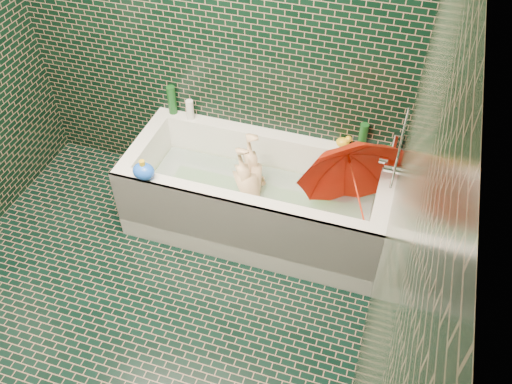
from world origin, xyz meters
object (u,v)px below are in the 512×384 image
(rubber_duck, at_px, (344,142))
(bathtub, at_px, (257,204))
(umbrella, at_px, (357,191))
(bath_toy, at_px, (144,171))
(child, at_px, (252,193))

(rubber_duck, bearing_deg, bathtub, -134.84)
(umbrella, distance_m, bath_toy, 1.29)
(bathtub, xyz_separation_m, rubber_duck, (0.48, 0.35, 0.38))
(umbrella, relative_size, rubber_duck, 5.63)
(bath_toy, bearing_deg, rubber_duck, 7.75)
(bathtub, relative_size, rubber_duck, 14.70)
(child, relative_size, bath_toy, 4.74)
(child, distance_m, rubber_duck, 0.68)
(child, height_order, umbrella, umbrella)
(rubber_duck, height_order, bath_toy, bath_toy)
(rubber_duck, bearing_deg, umbrella, -59.08)
(bathtub, xyz_separation_m, child, (-0.03, -0.01, 0.10))
(bathtub, bearing_deg, child, -166.03)
(bathtub, bearing_deg, rubber_duck, 36.38)
(umbrella, bearing_deg, child, 159.72)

